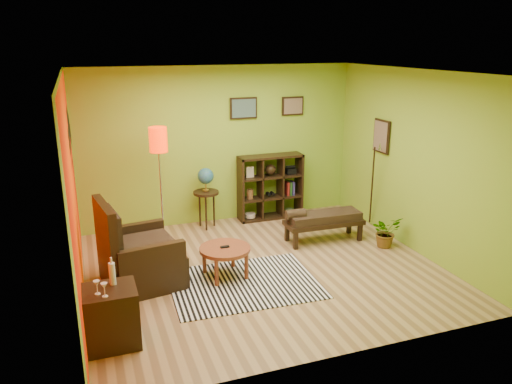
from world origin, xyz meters
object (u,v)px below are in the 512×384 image
object	(u,v)px
armchair	(137,259)
cube_shelf	(271,187)
coffee_table	(225,251)
bench	(322,219)
floor_lamp	(159,150)
potted_plant	(385,235)
side_cabinet	(112,316)
globe_table	(206,183)

from	to	relation	value
armchair	cube_shelf	size ratio (longest dim) A/B	1.01
coffee_table	bench	distance (m)	2.00
floor_lamp	potted_plant	size ratio (longest dim) A/B	3.77
side_cabinet	bench	bearing A→B (deg)	28.35
cube_shelf	bench	xyz separation A→B (m)	(0.37, -1.36, -0.21)
armchair	bench	size ratio (longest dim) A/B	0.91
side_cabinet	globe_table	bearing A→B (deg)	59.48
armchair	cube_shelf	world-z (taller)	armchair
armchair	side_cabinet	size ratio (longest dim) A/B	1.24
armchair	globe_table	xyz separation A→B (m)	(1.42, 1.79, 0.46)
armchair	cube_shelf	distance (m)	3.29
globe_table	potted_plant	distance (m)	3.15
coffee_table	globe_table	size ratio (longest dim) A/B	0.66
bench	globe_table	bearing A→B (deg)	142.31
armchair	cube_shelf	bearing A→B (deg)	35.14
side_cabinet	floor_lamp	world-z (taller)	floor_lamp
coffee_table	bench	world-z (taller)	bench
side_cabinet	potted_plant	distance (m)	4.55
side_cabinet	cube_shelf	world-z (taller)	cube_shelf
side_cabinet	potted_plant	world-z (taller)	side_cabinet
cube_shelf	bench	world-z (taller)	cube_shelf
bench	potted_plant	xyz separation A→B (m)	(0.87, -0.55, -0.19)
armchair	floor_lamp	size ratio (longest dim) A/B	0.63
side_cabinet	globe_table	distance (m)	3.68
globe_table	potted_plant	bearing A→B (deg)	-35.96
cube_shelf	potted_plant	size ratio (longest dim) A/B	2.36
armchair	floor_lamp	xyz separation A→B (m)	(0.57, 1.32, 1.19)
armchair	bench	world-z (taller)	armchair
armchair	globe_table	bearing A→B (deg)	51.50
coffee_table	cube_shelf	xyz separation A→B (m)	(1.50, 2.08, 0.22)
floor_lamp	globe_table	distance (m)	1.21
coffee_table	floor_lamp	size ratio (longest dim) A/B	0.37
floor_lamp	globe_table	world-z (taller)	floor_lamp
coffee_table	armchair	xyz separation A→B (m)	(-1.19, 0.19, -0.01)
floor_lamp	bench	distance (m)	2.86
side_cabinet	cube_shelf	size ratio (longest dim) A/B	0.81
side_cabinet	floor_lamp	xyz separation A→B (m)	(1.00, 2.67, 1.22)
cube_shelf	bench	size ratio (longest dim) A/B	0.90
coffee_table	bench	bearing A→B (deg)	20.92
globe_table	coffee_table	bearing A→B (deg)	-96.82
coffee_table	floor_lamp	bearing A→B (deg)	112.08
globe_table	bench	bearing A→B (deg)	-37.69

